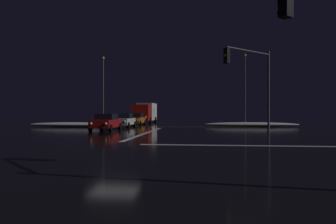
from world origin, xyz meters
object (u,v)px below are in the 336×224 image
Objects in this scene: streetlamp_left_far at (103,85)px; streetlamp_right_far at (245,84)px; sedan_red at (106,122)px; box_truck at (145,112)px; traffic_signal_ne at (252,74)px; sedan_white at (124,120)px; sedan_orange at (136,119)px.

streetlamp_right_far is at bearing 0.00° from streetlamp_left_far.
sedan_red is 24.34m from streetlamp_right_far.
box_truck is 1.26× the size of traffic_signal_ne.
sedan_red is at bearing -90.64° from sedan_white.
sedan_orange is at bearing 90.19° from sedan_white.
sedan_red is at bearing -128.08° from streetlamp_right_far.
traffic_signal_ne is at bearing -95.47° from streetlamp_right_far.
streetlamp_right_far is (14.63, 12.48, 4.94)m from sedan_white.
sedan_white is 1.00× the size of sedan_orange.
streetlamp_left_far reaches higher than sedan_orange.
sedan_orange is 0.52× the size of box_truck.
box_truck is 7.52m from streetlamp_left_far.
sedan_red is 0.52× the size of box_truck.
sedan_red is 13.65m from traffic_signal_ne.
streetlamp_right_far is (14.70, 18.76, 4.94)m from sedan_red.
traffic_signal_ne is 29.45m from streetlamp_left_far.
sedan_orange is 0.43× the size of streetlamp_left_far.
box_truck reaches higher than sedan_orange.
sedan_orange is 0.43× the size of streetlamp_right_far.
traffic_signal_ne is 0.65× the size of streetlamp_right_far.
sedan_red is at bearing -71.61° from streetlamp_left_far.
streetlamp_right_far is (14.65, 6.01, 4.94)m from sedan_orange.
streetlamp_left_far is at bearing -169.10° from box_truck.
streetlamp_right_far is at bearing 22.30° from sedan_orange.
box_truck is 0.82× the size of streetlamp_left_far.
box_truck is 27.11m from traffic_signal_ne.
streetlamp_left_far is at bearing 136.29° from sedan_orange.
sedan_orange is at bearing -89.61° from box_truck.
sedan_white is at bearing -89.70° from box_truck.
sedan_orange is at bearing 89.78° from sedan_red.
traffic_signal_ne is (12.53, -23.87, 2.85)m from box_truck.
sedan_red is 12.75m from sedan_orange.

